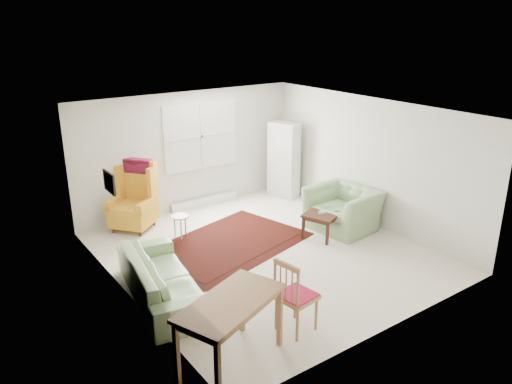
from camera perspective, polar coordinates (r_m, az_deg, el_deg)
room at (r=8.53m, az=0.45°, el=1.17°), size 5.04×5.54×2.51m
rug at (r=9.12m, az=-3.38°, el=-6.02°), size 3.28×2.53×0.03m
sofa at (r=7.46m, az=-10.67°, el=-8.75°), size 1.22×2.33×0.90m
armchair at (r=9.80m, az=9.95°, el=-1.46°), size 1.21×1.35×0.97m
wingback_chair at (r=9.84m, az=-14.04°, el=-0.53°), size 1.11×1.11×1.33m
coffee_table at (r=9.42m, az=7.47°, el=-3.79°), size 0.76×0.76×0.48m
stool at (r=9.45m, az=-8.64°, el=-3.90°), size 0.37×0.37×0.44m
cabinet at (r=11.33m, az=3.19°, el=3.67°), size 0.56×0.76×1.71m
desk at (r=6.06m, az=-2.85°, el=-15.79°), size 1.52×1.13×0.87m
desk_chair at (r=6.62m, az=4.67°, el=-11.59°), size 0.52×0.52×1.05m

